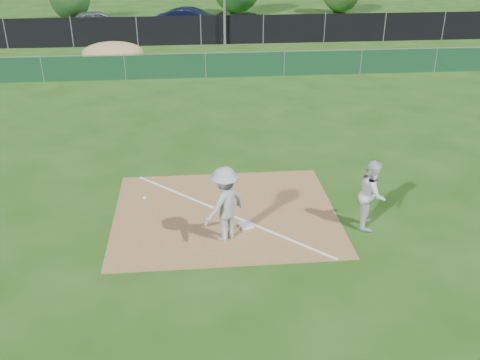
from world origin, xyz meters
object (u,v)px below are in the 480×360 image
car_mid (192,20)px  first_base (246,225)px  runner (372,194)px  car_right (251,23)px  car_left (97,21)px  play_at_first (225,204)px

car_mid → first_base: bearing=-164.1°
runner → car_right: 26.62m
car_left → car_right: size_ratio=0.95×
runner → car_mid: bearing=24.7°
runner → car_right: bearing=16.2°
play_at_first → car_left: bearing=104.0°
first_base → car_mid: (-0.97, 27.15, 0.76)m
first_base → runner: (3.22, -0.20, 0.86)m
runner → first_base: bearing=102.5°
first_base → car_right: car_right is taller
runner → play_at_first: bearing=111.1°
play_at_first → runner: bearing=5.1°
first_base → car_right: 26.61m
car_mid → car_left: bearing=98.2°
first_base → play_at_first: (-0.57, -0.53, 0.94)m
car_right → car_left: bearing=101.8°
car_right → first_base: bearing=-167.6°
runner → car_right: size_ratio=0.40×
car_mid → car_right: car_mid is taller
first_base → runner: runner is taller
car_left → car_right: 10.88m
first_base → car_right: (3.14, 26.42, 0.62)m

